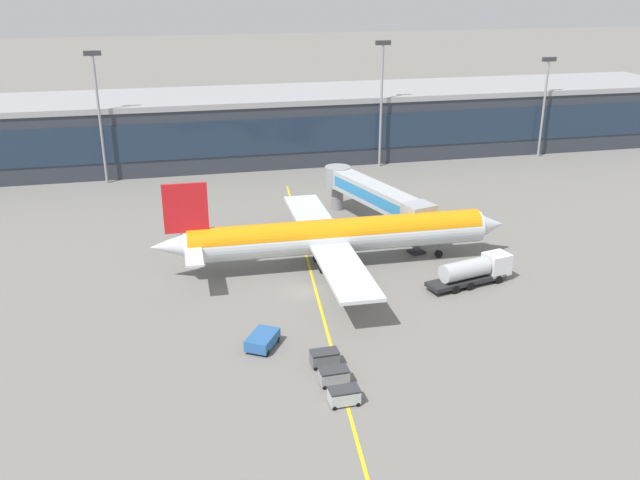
{
  "coord_description": "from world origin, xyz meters",
  "views": [
    {
      "loc": [
        -14.46,
        -70.63,
        34.52
      ],
      "look_at": [
        2.7,
        4.28,
        4.5
      ],
      "focal_mm": 38.77,
      "sensor_mm": 36.0,
      "label": 1
    }
  ],
  "objects_px": {
    "fuel_tanker": "(475,270)",
    "pushback_tug": "(262,340)",
    "baggage_cart_0": "(344,396)",
    "baggage_cart_2": "(325,358)",
    "baggage_cart_1": "(334,376)",
    "main_airliner": "(335,236)"
  },
  "relations": [
    {
      "from": "pushback_tug",
      "to": "baggage_cart_0",
      "type": "relative_size",
      "value": 1.65
    },
    {
      "from": "baggage_cart_0",
      "to": "baggage_cart_1",
      "type": "xyz_separation_m",
      "value": [
        -0.1,
        3.2,
        0.0
      ]
    },
    {
      "from": "main_airliner",
      "to": "pushback_tug",
      "type": "xyz_separation_m",
      "value": [
        -11.86,
        -17.85,
        -3.27
      ]
    },
    {
      "from": "baggage_cart_0",
      "to": "main_airliner",
      "type": "bearing_deg",
      "value": 77.37
    },
    {
      "from": "main_airliner",
      "to": "baggage_cart_0",
      "type": "relative_size",
      "value": 16.56
    },
    {
      "from": "baggage_cart_2",
      "to": "main_airliner",
      "type": "bearing_deg",
      "value": 73.45
    },
    {
      "from": "fuel_tanker",
      "to": "baggage_cart_0",
      "type": "bearing_deg",
      "value": -136.51
    },
    {
      "from": "main_airliner",
      "to": "baggage_cart_1",
      "type": "bearing_deg",
      "value": -104.36
    },
    {
      "from": "pushback_tug",
      "to": "baggage_cart_2",
      "type": "relative_size",
      "value": 1.65
    },
    {
      "from": "pushback_tug",
      "to": "baggage_cart_0",
      "type": "distance_m",
      "value": 12.17
    },
    {
      "from": "main_airliner",
      "to": "baggage_cart_0",
      "type": "distance_m",
      "value": 29.65
    },
    {
      "from": "main_airliner",
      "to": "baggage_cart_1",
      "type": "relative_size",
      "value": 16.56
    },
    {
      "from": "fuel_tanker",
      "to": "baggage_cart_2",
      "type": "height_order",
      "value": "fuel_tanker"
    },
    {
      "from": "baggage_cart_0",
      "to": "baggage_cart_2",
      "type": "distance_m",
      "value": 6.4
    },
    {
      "from": "main_airliner",
      "to": "baggage_cart_2",
      "type": "relative_size",
      "value": 16.56
    },
    {
      "from": "fuel_tanker",
      "to": "pushback_tug",
      "type": "height_order",
      "value": "fuel_tanker"
    },
    {
      "from": "fuel_tanker",
      "to": "baggage_cart_2",
      "type": "xyz_separation_m",
      "value": [
        -21.32,
        -13.64,
        -0.96
      ]
    },
    {
      "from": "main_airliner",
      "to": "baggage_cart_1",
      "type": "height_order",
      "value": "main_airliner"
    },
    {
      "from": "baggage_cart_0",
      "to": "baggage_cart_1",
      "type": "height_order",
      "value": "same"
    },
    {
      "from": "main_airliner",
      "to": "baggage_cart_1",
      "type": "distance_m",
      "value": 26.58
    },
    {
      "from": "baggage_cart_0",
      "to": "baggage_cart_2",
      "type": "xyz_separation_m",
      "value": [
        -0.2,
        6.4,
        0.0
      ]
    },
    {
      "from": "pushback_tug",
      "to": "baggage_cart_1",
      "type": "height_order",
      "value": "baggage_cart_1"
    }
  ]
}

